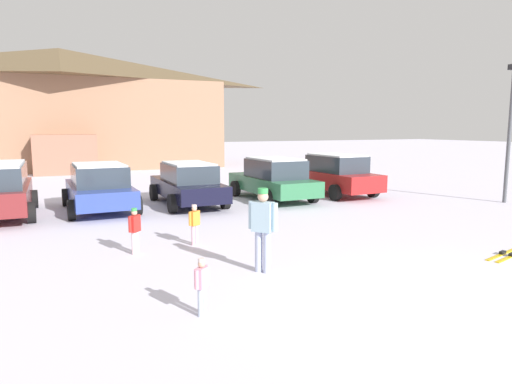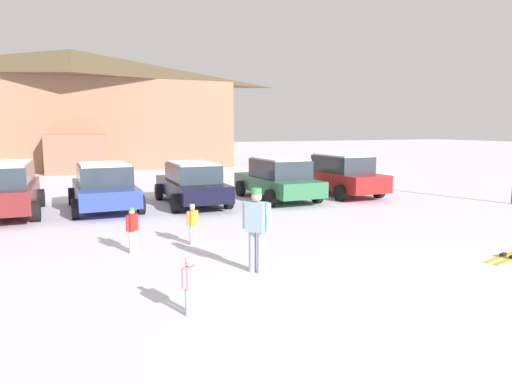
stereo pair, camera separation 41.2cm
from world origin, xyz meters
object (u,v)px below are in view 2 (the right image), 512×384
(parked_maroon_van, at_px, (6,187))
(parked_green_coupe, at_px, (278,179))
(ski_lodge, at_px, (74,109))
(skier_child_in_pink_snowsuit, at_px, (189,283))
(parked_black_sedan, at_px, (192,183))
(parked_blue_hatchback, at_px, (104,186))
(pair_of_skis, at_px, (508,257))
(skier_child_in_orange_jacket, at_px, (193,222))
(skier_child_in_red_jacket, at_px, (132,227))
(parked_red_sedan, at_px, (340,175))
(skier_adult_in_blue_parka, at_px, (257,225))

(parked_maroon_van, height_order, parked_green_coupe, parked_maroon_van)
(parked_maroon_van, bearing_deg, ski_lodge, 80.78)
(parked_maroon_van, relative_size, skier_child_in_pink_snowsuit, 5.19)
(parked_black_sedan, bearing_deg, parked_maroon_van, 176.84)
(parked_blue_hatchback, distance_m, parked_green_coupe, 6.48)
(parked_blue_hatchback, relative_size, pair_of_skis, 2.77)
(parked_blue_hatchback, distance_m, skier_child_in_pink_snowsuit, 9.90)
(skier_child_in_orange_jacket, bearing_deg, parked_maroon_van, 126.49)
(parked_maroon_van, relative_size, pair_of_skis, 2.79)
(parked_black_sedan, xyz_separation_m, skier_child_in_pink_snowsuit, (-2.84, -9.72, -0.30))
(parked_maroon_van, distance_m, parked_blue_hatchback, 2.99)
(ski_lodge, distance_m, skier_child_in_orange_jacket, 24.52)
(parked_black_sedan, distance_m, skier_child_in_orange_jacket, 5.90)
(parked_black_sedan, relative_size, skier_child_in_red_jacket, 4.55)
(skier_child_in_pink_snowsuit, xyz_separation_m, pair_of_skis, (7.23, 0.14, -0.48))
(skier_child_in_pink_snowsuit, bearing_deg, parked_red_sedan, 46.04)
(parked_blue_hatchback, xyz_separation_m, pair_of_skis, (7.46, -9.75, -0.80))
(parked_red_sedan, bearing_deg, parked_maroon_van, 177.68)
(parked_maroon_van, bearing_deg, parked_blue_hatchback, -3.18)
(skier_child_in_red_jacket, xyz_separation_m, skier_child_in_pink_snowsuit, (0.23, -3.88, -0.09))
(parked_maroon_van, xyz_separation_m, skier_adult_in_blue_parka, (4.98, -8.59, 0.02))
(skier_adult_in_blue_parka, relative_size, skier_child_in_red_jacket, 1.59)
(parked_red_sedan, bearing_deg, parked_green_coupe, -177.42)
(skier_child_in_red_jacket, height_order, skier_child_in_pink_snowsuit, skier_child_in_red_jacket)
(parked_blue_hatchback, bearing_deg, ski_lodge, 90.08)
(parked_black_sedan, height_order, skier_child_in_orange_jacket, parked_black_sedan)
(ski_lodge, height_order, skier_child_in_orange_jacket, ski_lodge)
(parked_blue_hatchback, distance_m, parked_black_sedan, 3.08)
(parked_red_sedan, relative_size, skier_child_in_red_jacket, 4.55)
(pair_of_skis, bearing_deg, ski_lodge, 104.90)
(skier_child_in_orange_jacket, bearing_deg, skier_child_in_pink_snowsuit, -106.84)
(pair_of_skis, bearing_deg, parked_red_sedan, 78.09)
(parked_blue_hatchback, xyz_separation_m, skier_adult_in_blue_parka, (2.00, -8.43, 0.12))
(parked_red_sedan, bearing_deg, parked_black_sedan, 178.48)
(skier_child_in_orange_jacket, bearing_deg, parked_green_coupe, 46.95)
(parked_blue_hatchback, xyz_separation_m, skier_child_in_orange_jacket, (1.46, -5.83, -0.26))
(parked_red_sedan, bearing_deg, skier_child_in_pink_snowsuit, -133.96)
(parked_maroon_van, xyz_separation_m, pair_of_skis, (10.44, -9.91, -0.91))
(parked_maroon_van, distance_m, parked_green_coupe, 9.47)
(skier_child_in_orange_jacket, bearing_deg, skier_child_in_red_jacket, -173.11)
(ski_lodge, bearing_deg, parked_blue_hatchback, -89.92)
(parked_green_coupe, bearing_deg, skier_adult_in_blue_parka, -119.33)
(parked_black_sedan, bearing_deg, ski_lodge, 99.48)
(ski_lodge, relative_size, parked_red_sedan, 4.62)
(ski_lodge, xyz_separation_m, skier_adult_in_blue_parka, (2.02, -26.81, -3.19))
(parked_red_sedan, xyz_separation_m, skier_child_in_red_jacket, (-9.44, -5.67, -0.27))
(skier_adult_in_blue_parka, bearing_deg, parked_maroon_van, 120.08)
(parked_black_sedan, distance_m, skier_adult_in_blue_parka, 8.33)
(parked_green_coupe, relative_size, parked_red_sedan, 0.97)
(parked_blue_hatchback, relative_size, skier_child_in_pink_snowsuit, 5.14)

